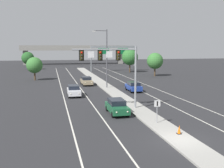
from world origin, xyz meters
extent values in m
plane|color=#28282B|center=(0.00, 0.00, 0.00)|extent=(260.00, 260.00, 0.00)
cube|color=#9E9B93|center=(0.00, 18.00, 0.07)|extent=(2.40, 110.00, 0.15)
cube|color=silver|center=(-4.70, 25.00, 0.00)|extent=(0.14, 100.00, 0.01)
cube|color=silver|center=(4.70, 25.00, 0.00)|extent=(0.14, 100.00, 0.01)
cube|color=silver|center=(-8.00, 25.00, 0.00)|extent=(0.14, 100.00, 0.01)
cube|color=silver|center=(8.00, 25.00, 0.00)|extent=(0.14, 100.00, 0.01)
cylinder|color=gray|center=(-0.15, 11.38, 3.75)|extent=(0.24, 0.24, 7.20)
cylinder|color=gray|center=(-3.78, 11.38, 6.95)|extent=(7.27, 0.16, 0.16)
cube|color=black|center=(-2.22, 11.42, 6.30)|extent=(0.56, 0.06, 1.20)
cube|color=#38330F|center=(-2.22, 11.38, 6.30)|extent=(0.32, 0.32, 1.00)
sphere|color=red|center=(-2.22, 11.21, 6.62)|extent=(0.22, 0.22, 0.22)
sphere|color=#282828|center=(-2.22, 11.21, 6.30)|extent=(0.22, 0.22, 0.22)
sphere|color=#282828|center=(-2.22, 11.21, 5.98)|extent=(0.22, 0.22, 0.22)
cube|color=black|center=(-4.30, 11.42, 6.30)|extent=(0.56, 0.06, 1.20)
cube|color=#38330F|center=(-4.30, 11.38, 6.30)|extent=(0.32, 0.32, 1.00)
sphere|color=red|center=(-4.30, 11.21, 6.62)|extent=(0.22, 0.22, 0.22)
sphere|color=#282828|center=(-4.30, 11.21, 6.30)|extent=(0.22, 0.22, 0.22)
sphere|color=#282828|center=(-4.30, 11.21, 5.98)|extent=(0.22, 0.22, 0.22)
cube|color=black|center=(-6.38, 11.42, 6.30)|extent=(0.56, 0.06, 1.20)
cube|color=#38330F|center=(-6.38, 11.38, 6.30)|extent=(0.32, 0.32, 1.00)
sphere|color=red|center=(-6.38, 11.21, 6.62)|extent=(0.22, 0.22, 0.22)
sphere|color=#282828|center=(-6.38, 11.21, 6.30)|extent=(0.22, 0.22, 0.22)
sphere|color=#282828|center=(-6.38, 11.21, 5.98)|extent=(0.22, 0.22, 0.22)
cube|color=white|center=(-3.26, 11.36, 6.40)|extent=(0.70, 0.04, 0.70)
cube|color=white|center=(-5.34, 11.36, 6.40)|extent=(0.70, 0.04, 0.70)
cylinder|color=gray|center=(-0.09, 4.78, 1.25)|extent=(0.08, 0.08, 2.20)
cube|color=white|center=(-0.09, 4.75, 2.00)|extent=(0.60, 0.03, 0.60)
cube|color=black|center=(-0.09, 4.73, 2.00)|extent=(0.12, 0.01, 0.44)
cylinder|color=#4C4C51|center=(-0.18, 27.91, 5.15)|extent=(0.20, 0.20, 10.00)
cylinder|color=#4C4C51|center=(-1.28, 27.91, 9.95)|extent=(2.20, 0.12, 0.12)
cube|color=#B7B7B2|center=(-2.38, 27.91, 9.80)|extent=(0.56, 0.28, 0.20)
cube|color=#195633|center=(-2.80, 9.51, 0.67)|extent=(1.81, 4.40, 0.70)
cube|color=black|center=(-2.81, 9.73, 1.30)|extent=(1.59, 2.38, 0.56)
sphere|color=#EAE5C6|center=(-2.23, 7.33, 0.72)|extent=(0.18, 0.18, 0.18)
sphere|color=#EAE5C6|center=(-3.38, 7.33, 0.72)|extent=(0.18, 0.18, 0.18)
cylinder|color=black|center=(-2.00, 8.01, 0.32)|extent=(0.22, 0.64, 0.64)
cylinder|color=black|center=(-3.60, 8.01, 0.32)|extent=(0.22, 0.64, 0.64)
cylinder|color=black|center=(-2.01, 11.01, 0.32)|extent=(0.22, 0.64, 0.64)
cylinder|color=black|center=(-3.61, 11.01, 0.32)|extent=(0.22, 0.64, 0.64)
cube|color=silver|center=(-6.49, 21.43, 0.67)|extent=(1.85, 4.42, 0.70)
cube|color=black|center=(-6.49, 21.65, 1.30)|extent=(1.61, 2.39, 0.56)
sphere|color=#EAE5C6|center=(-5.94, 19.24, 0.72)|extent=(0.18, 0.18, 0.18)
sphere|color=#EAE5C6|center=(-7.09, 19.25, 0.72)|extent=(0.18, 0.18, 0.18)
cylinder|color=black|center=(-5.71, 19.92, 0.32)|extent=(0.23, 0.64, 0.64)
cylinder|color=black|center=(-7.31, 19.94, 0.32)|extent=(0.23, 0.64, 0.64)
cylinder|color=black|center=(-5.67, 22.92, 0.32)|extent=(0.23, 0.64, 0.64)
cylinder|color=black|center=(-7.27, 22.94, 0.32)|extent=(0.23, 0.64, 0.64)
cube|color=tan|center=(-3.15, 32.54, 0.67)|extent=(1.91, 4.45, 0.70)
cube|color=black|center=(-3.16, 32.76, 1.30)|extent=(1.65, 2.42, 0.56)
sphere|color=#EAE5C6|center=(-2.52, 30.38, 0.72)|extent=(0.18, 0.18, 0.18)
sphere|color=#EAE5C6|center=(-3.67, 30.34, 0.72)|extent=(0.18, 0.18, 0.18)
cylinder|color=black|center=(-2.31, 31.06, 0.32)|extent=(0.24, 0.65, 0.64)
cylinder|color=black|center=(-3.91, 31.02, 0.32)|extent=(0.24, 0.65, 0.64)
cylinder|color=black|center=(-2.39, 34.06, 0.32)|extent=(0.24, 0.65, 0.64)
cylinder|color=black|center=(-3.99, 34.02, 0.32)|extent=(0.24, 0.65, 0.64)
cube|color=navy|center=(3.38, 23.63, 0.67)|extent=(1.88, 4.43, 0.70)
cube|color=black|center=(3.37, 23.41, 1.30)|extent=(1.63, 2.41, 0.56)
sphere|color=#EAE5C6|center=(2.84, 25.82, 0.72)|extent=(0.18, 0.18, 0.18)
sphere|color=#EAE5C6|center=(3.99, 25.80, 0.72)|extent=(0.18, 0.18, 0.18)
cylinder|color=black|center=(2.60, 25.15, 0.32)|extent=(0.23, 0.64, 0.64)
cylinder|color=black|center=(4.20, 25.12, 0.32)|extent=(0.23, 0.64, 0.64)
cylinder|color=black|center=(2.55, 22.15, 0.32)|extent=(0.23, 0.64, 0.64)
cylinder|color=black|center=(4.15, 22.12, 0.32)|extent=(0.23, 0.64, 0.64)
cube|color=black|center=(0.46, 1.24, 0.17)|extent=(0.36, 0.36, 0.04)
cone|color=orange|center=(0.46, 1.24, 0.54)|extent=(0.28, 0.28, 0.70)
cylinder|color=gray|center=(1.70, 59.63, 3.75)|extent=(0.28, 0.28, 7.50)
cylinder|color=gray|center=(14.70, 59.63, 3.75)|extent=(0.28, 0.28, 7.50)
cube|color=gray|center=(8.20, 59.63, 7.10)|extent=(13.00, 0.36, 0.70)
cube|color=#0F6033|center=(5.34, 59.43, 5.90)|extent=(3.20, 0.08, 1.70)
cube|color=#0F6033|center=(11.06, 59.43, 5.90)|extent=(3.20, 0.08, 1.70)
cube|color=gray|center=(0.00, 94.49, 6.20)|extent=(42.40, 6.40, 1.10)
cube|color=gray|center=(0.00, 91.49, 7.20)|extent=(42.40, 0.36, 0.90)
cube|color=gray|center=(-19.20, 94.49, 2.83)|extent=(1.80, 2.40, 5.65)
cube|color=gray|center=(19.20, 94.49, 2.83)|extent=(1.80, 2.40, 5.65)
cylinder|color=#4C3823|center=(12.07, 55.55, 1.24)|extent=(0.36, 0.36, 2.48)
sphere|color=#2D6B2D|center=(12.07, 55.55, 4.30)|extent=(4.54, 4.54, 4.54)
cylinder|color=#4C3823|center=(-16.54, 70.47, 1.06)|extent=(0.36, 0.36, 2.12)
sphere|color=#235623|center=(-16.54, 70.47, 3.67)|extent=(3.87, 3.87, 3.87)
cylinder|color=#4C3823|center=(-13.10, 42.40, 0.95)|extent=(0.36, 0.36, 1.90)
sphere|color=#387533|center=(-13.10, 42.40, 3.28)|extent=(3.47, 3.47, 3.47)
cylinder|color=#4C3823|center=(15.27, 44.59, 1.08)|extent=(0.36, 0.36, 2.17)
sphere|color=#387533|center=(15.27, 44.59, 3.75)|extent=(3.96, 3.96, 3.96)
camera|label=1|loc=(-9.73, -18.95, 7.31)|focal=44.20mm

